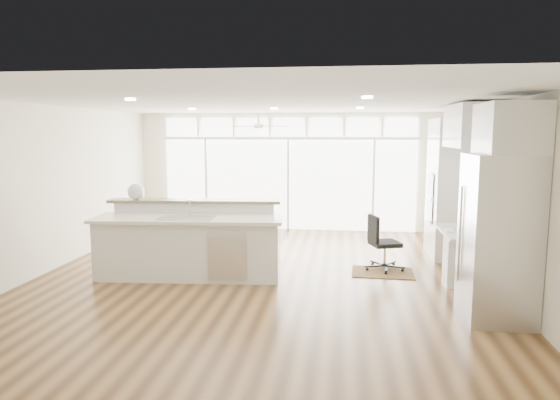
# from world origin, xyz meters

# --- Properties ---
(floor) EXTENTS (7.00, 8.00, 0.02)m
(floor) POSITION_xyz_m (0.00, 0.00, -0.01)
(floor) COLOR #492E16
(floor) RESTS_ON ground
(ceiling) EXTENTS (7.00, 8.00, 0.02)m
(ceiling) POSITION_xyz_m (0.00, 0.00, 2.70)
(ceiling) COLOR silver
(ceiling) RESTS_ON wall_back
(wall_back) EXTENTS (7.00, 0.04, 2.70)m
(wall_back) POSITION_xyz_m (0.00, 4.00, 1.35)
(wall_back) COLOR white
(wall_back) RESTS_ON floor
(wall_front) EXTENTS (7.00, 0.04, 2.70)m
(wall_front) POSITION_xyz_m (0.00, -4.00, 1.35)
(wall_front) COLOR white
(wall_front) RESTS_ON floor
(wall_left) EXTENTS (0.04, 8.00, 2.70)m
(wall_left) POSITION_xyz_m (-3.50, 0.00, 1.35)
(wall_left) COLOR white
(wall_left) RESTS_ON floor
(wall_right) EXTENTS (0.04, 8.00, 2.70)m
(wall_right) POSITION_xyz_m (3.50, 0.00, 1.35)
(wall_right) COLOR white
(wall_right) RESTS_ON floor
(glass_wall) EXTENTS (5.80, 0.06, 2.08)m
(glass_wall) POSITION_xyz_m (0.00, 3.94, 1.05)
(glass_wall) COLOR white
(glass_wall) RESTS_ON wall_back
(transom_row) EXTENTS (5.90, 0.06, 0.40)m
(transom_row) POSITION_xyz_m (0.00, 3.94, 2.38)
(transom_row) COLOR white
(transom_row) RESTS_ON wall_back
(desk_window) EXTENTS (0.04, 0.85, 0.85)m
(desk_window) POSITION_xyz_m (3.46, 0.30, 1.55)
(desk_window) COLOR silver
(desk_window) RESTS_ON wall_right
(ceiling_fan) EXTENTS (1.16, 1.16, 0.32)m
(ceiling_fan) POSITION_xyz_m (-0.50, 2.80, 2.48)
(ceiling_fan) COLOR silver
(ceiling_fan) RESTS_ON ceiling
(recessed_lights) EXTENTS (3.40, 3.00, 0.02)m
(recessed_lights) POSITION_xyz_m (0.00, 0.20, 2.68)
(recessed_lights) COLOR white
(recessed_lights) RESTS_ON ceiling
(oven_cabinet) EXTENTS (0.64, 1.20, 2.50)m
(oven_cabinet) POSITION_xyz_m (3.17, 1.80, 1.25)
(oven_cabinet) COLOR silver
(oven_cabinet) RESTS_ON floor
(desk_nook) EXTENTS (0.72, 1.30, 0.76)m
(desk_nook) POSITION_xyz_m (3.13, 0.30, 0.38)
(desk_nook) COLOR silver
(desk_nook) RESTS_ON floor
(upper_cabinets) EXTENTS (0.64, 1.30, 0.64)m
(upper_cabinets) POSITION_xyz_m (3.17, 0.30, 2.35)
(upper_cabinets) COLOR silver
(upper_cabinets) RESTS_ON wall_right
(refrigerator) EXTENTS (0.76, 0.90, 2.00)m
(refrigerator) POSITION_xyz_m (3.11, -1.35, 1.00)
(refrigerator) COLOR silver
(refrigerator) RESTS_ON floor
(fridge_cabinet) EXTENTS (0.64, 0.90, 0.60)m
(fridge_cabinet) POSITION_xyz_m (3.17, -1.35, 2.30)
(fridge_cabinet) COLOR silver
(fridge_cabinet) RESTS_ON wall_right
(framed_photos) EXTENTS (0.06, 0.22, 0.80)m
(framed_photos) POSITION_xyz_m (3.46, 0.92, 1.40)
(framed_photos) COLOR black
(framed_photos) RESTS_ON wall_right
(kitchen_island) EXTENTS (3.01, 1.31, 1.17)m
(kitchen_island) POSITION_xyz_m (-1.12, -0.13, 0.58)
(kitchen_island) COLOR silver
(kitchen_island) RESTS_ON floor
(rug) EXTENTS (1.01, 0.75, 0.01)m
(rug) POSITION_xyz_m (1.92, 0.50, 0.01)
(rug) COLOR #382511
(rug) RESTS_ON floor
(office_chair) EXTENTS (0.59, 0.56, 0.91)m
(office_chair) POSITION_xyz_m (1.95, 0.68, 0.45)
(office_chair) COLOR black
(office_chair) RESTS_ON floor
(fishbowl) EXTENTS (0.30, 0.30, 0.27)m
(fishbowl) POSITION_xyz_m (-2.09, 0.21, 1.30)
(fishbowl) COLOR silver
(fishbowl) RESTS_ON kitchen_island
(monitor) EXTENTS (0.14, 0.47, 0.39)m
(monitor) POSITION_xyz_m (3.05, 0.30, 0.95)
(monitor) COLOR black
(monitor) RESTS_ON desk_nook
(keyboard) EXTENTS (0.13, 0.30, 0.01)m
(keyboard) POSITION_xyz_m (2.88, 0.30, 0.77)
(keyboard) COLOR white
(keyboard) RESTS_ON desk_nook
(potted_plant) EXTENTS (0.29, 0.33, 0.25)m
(potted_plant) POSITION_xyz_m (3.17, 1.80, 2.62)
(potted_plant) COLOR #255122
(potted_plant) RESTS_ON oven_cabinet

